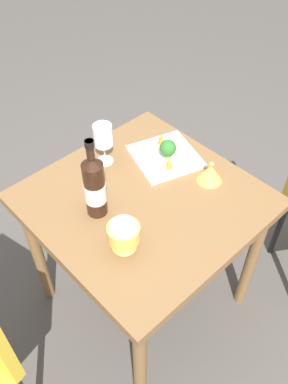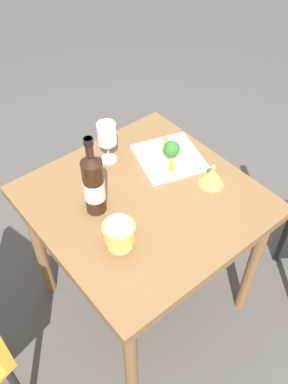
% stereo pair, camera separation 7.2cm
% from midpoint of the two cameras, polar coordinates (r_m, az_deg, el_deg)
% --- Properties ---
extents(ground_plane, '(8.00, 8.00, 0.00)m').
position_cam_midpoint_polar(ground_plane, '(2.12, -1.00, -14.30)').
color(ground_plane, '#4C4742').
extents(dining_table, '(0.79, 0.79, 0.72)m').
position_cam_midpoint_polar(dining_table, '(1.61, -1.28, -3.18)').
color(dining_table, brown).
rests_on(dining_table, ground_plane).
extents(wine_bottle, '(0.08, 0.08, 0.33)m').
position_cam_midpoint_polar(wine_bottle, '(1.41, -8.37, 0.78)').
color(wine_bottle, black).
rests_on(wine_bottle, dining_table).
extents(wine_glass, '(0.08, 0.08, 0.18)m').
position_cam_midpoint_polar(wine_glass, '(1.61, -7.03, 7.70)').
color(wine_glass, white).
rests_on(wine_glass, dining_table).
extents(rice_bowl, '(0.11, 0.11, 0.14)m').
position_cam_midpoint_polar(rice_bowl, '(1.33, -4.41, -5.72)').
color(rice_bowl, gold).
rests_on(rice_bowl, dining_table).
extents(rice_bowl_lid, '(0.10, 0.10, 0.09)m').
position_cam_midpoint_polar(rice_bowl_lid, '(1.59, 7.96, 2.64)').
color(rice_bowl_lid, gold).
rests_on(rice_bowl_lid, dining_table).
extents(serving_plate, '(0.31, 0.31, 0.02)m').
position_cam_midpoint_polar(serving_plate, '(1.69, 1.77, 4.95)').
color(serving_plate, white).
rests_on(serving_plate, dining_table).
extents(broccoli_floret, '(0.07, 0.07, 0.09)m').
position_cam_midpoint_polar(broccoli_floret, '(1.64, 2.12, 6.09)').
color(broccoli_floret, '#729E4C').
rests_on(broccoli_floret, serving_plate).
extents(carrot_garnish_left, '(0.03, 0.03, 0.05)m').
position_cam_midpoint_polar(carrot_garnish_left, '(1.73, 1.23, 7.46)').
color(carrot_garnish_left, orange).
rests_on(carrot_garnish_left, serving_plate).
extents(carrot_garnish_right, '(0.03, 0.03, 0.05)m').
position_cam_midpoint_polar(carrot_garnish_right, '(1.61, 2.28, 4.06)').
color(carrot_garnish_right, orange).
rests_on(carrot_garnish_right, serving_plate).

